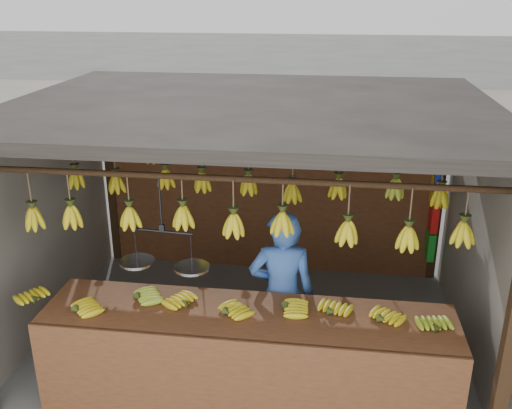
# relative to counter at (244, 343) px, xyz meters

# --- Properties ---
(ground) EXTENTS (80.00, 80.00, 0.00)m
(ground) POSITION_rel_counter_xyz_m (-0.11, 1.23, -0.71)
(ground) COLOR #5B5B57
(stall) EXTENTS (4.30, 3.30, 2.40)m
(stall) POSITION_rel_counter_xyz_m (-0.11, 1.55, 1.26)
(stall) COLOR black
(stall) RESTS_ON ground
(counter) EXTENTS (3.57, 0.76, 0.96)m
(counter) POSITION_rel_counter_xyz_m (0.00, 0.00, 0.00)
(counter) COLOR #57301A
(counter) RESTS_ON ground
(hanging_bananas) EXTENTS (3.61, 2.23, 0.40)m
(hanging_bananas) POSITION_rel_counter_xyz_m (-0.11, 1.22, 0.91)
(hanging_bananas) COLOR gold
(hanging_bananas) RESTS_ON ground
(balance_scale) EXTENTS (0.75, 0.32, 0.77)m
(balance_scale) POSITION_rel_counter_xyz_m (-0.69, 0.23, 0.57)
(balance_scale) COLOR black
(balance_scale) RESTS_ON ground
(vendor) EXTENTS (0.62, 0.45, 1.60)m
(vendor) POSITION_rel_counter_xyz_m (0.24, 0.63, 0.09)
(vendor) COLOR #3359A5
(vendor) RESTS_ON ground
(bag_bundles) EXTENTS (0.08, 0.26, 1.29)m
(bag_bundles) POSITION_rel_counter_xyz_m (1.83, 2.58, 0.29)
(bag_bundles) COLOR #1426BF
(bag_bundles) RESTS_ON ground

